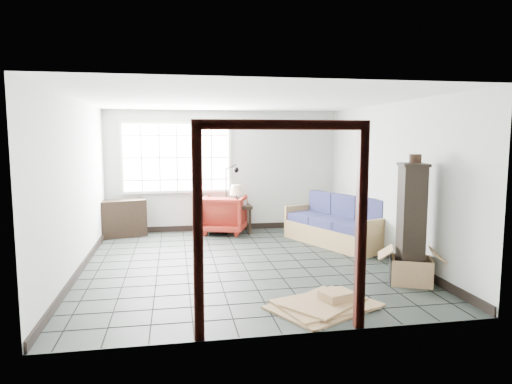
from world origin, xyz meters
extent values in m
plane|color=black|center=(0.00, 0.00, 0.00)|extent=(5.50, 5.50, 0.00)
cube|color=#A7ACA5|center=(0.00, 2.75, 1.30)|extent=(5.00, 0.02, 2.60)
cube|color=#A7ACA5|center=(0.00, -2.75, 1.30)|extent=(5.00, 0.02, 2.60)
cube|color=#A7ACA5|center=(-2.50, 0.00, 1.30)|extent=(0.02, 5.50, 2.60)
cube|color=#A7ACA5|center=(2.50, 0.00, 1.30)|extent=(0.02, 5.50, 2.60)
cube|color=white|center=(0.00, 0.00, 2.60)|extent=(5.00, 5.50, 0.02)
cube|color=black|center=(0.00, 2.73, 0.06)|extent=(4.95, 0.03, 0.12)
cube|color=black|center=(-2.48, 0.00, 0.06)|extent=(0.03, 5.45, 0.12)
cube|color=black|center=(2.48, 0.00, 0.06)|extent=(0.03, 5.45, 0.12)
cube|color=silver|center=(-1.00, 2.71, 1.60)|extent=(2.32, 0.06, 1.52)
cube|color=white|center=(-1.00, 2.67, 1.60)|extent=(2.20, 0.02, 1.40)
cube|color=#37110C|center=(-0.85, -2.70, 1.05)|extent=(0.10, 0.08, 2.10)
cube|color=#37110C|center=(0.85, -2.70, 1.05)|extent=(0.10, 0.08, 2.10)
cube|color=#37110C|center=(0.00, -2.70, 2.15)|extent=(1.80, 0.08, 0.10)
cube|color=olive|center=(1.91, 0.99, 0.18)|extent=(1.52, 2.13, 0.36)
cube|color=olive|center=(2.32, 0.06, 0.32)|extent=(0.75, 0.37, 0.63)
cube|color=olive|center=(1.50, 1.92, 0.32)|extent=(0.75, 0.37, 0.63)
cube|color=olive|center=(2.24, 1.13, 0.54)|extent=(0.87, 1.84, 0.69)
cube|color=#17173A|center=(2.16, 0.39, 0.44)|extent=(0.91, 0.87, 0.16)
cube|color=#17173A|center=(2.42, 0.50, 0.67)|extent=(0.38, 0.64, 0.51)
cube|color=#17173A|center=(1.89, 0.98, 0.44)|extent=(0.91, 0.87, 0.16)
cube|color=#17173A|center=(2.16, 1.10, 0.67)|extent=(0.38, 0.64, 0.51)
cube|color=#17173A|center=(1.63, 1.58, 0.44)|extent=(0.91, 0.87, 0.16)
cube|color=#17173A|center=(1.89, 1.70, 0.67)|extent=(0.38, 0.64, 0.51)
imported|color=maroon|center=(-0.03, 2.40, 0.44)|extent=(1.08, 1.04, 0.89)
cube|color=black|center=(0.26, 2.40, 0.56)|extent=(0.55, 0.55, 0.07)
cube|color=black|center=(0.05, 2.18, 0.27)|extent=(0.05, 0.05, 0.54)
cube|color=black|center=(0.48, 2.19, 0.27)|extent=(0.05, 0.05, 0.54)
cube|color=black|center=(0.04, 2.61, 0.27)|extent=(0.05, 0.05, 0.54)
cube|color=black|center=(0.48, 2.62, 0.27)|extent=(0.05, 0.05, 0.54)
cylinder|color=black|center=(0.23, 2.46, 0.67)|extent=(0.13, 0.13, 0.15)
cylinder|color=black|center=(0.23, 2.46, 0.80)|extent=(0.03, 0.03, 0.11)
cone|color=beige|center=(0.23, 2.46, 0.91)|extent=(0.35, 0.35, 0.21)
cube|color=silver|center=(0.31, 2.47, 0.65)|extent=(0.32, 0.28, 0.10)
cylinder|color=black|center=(0.17, 2.50, 0.65)|extent=(0.03, 0.06, 0.06)
cylinder|color=black|center=(0.01, 2.40, 0.01)|extent=(0.25, 0.25, 0.03)
cylinder|color=black|center=(0.01, 2.40, 0.70)|extent=(0.02, 0.02, 1.36)
cylinder|color=black|center=(0.11, 2.34, 1.41)|extent=(0.23, 0.05, 0.12)
sphere|color=black|center=(0.21, 2.29, 1.35)|extent=(0.14, 0.14, 0.12)
cube|color=black|center=(-2.15, 2.40, 0.38)|extent=(1.04, 0.64, 0.76)
cube|color=black|center=(-2.15, 2.40, 0.39)|extent=(0.96, 0.57, 0.03)
cube|color=black|center=(2.15, -1.39, 0.83)|extent=(0.40, 0.48, 1.66)
cube|color=black|center=(2.15, -1.39, 1.66)|extent=(0.45, 0.53, 0.04)
cylinder|color=black|center=(2.17, -1.39, 1.74)|extent=(0.20, 0.20, 0.12)
cube|color=brown|center=(2.15, -1.43, 0.01)|extent=(0.66, 0.61, 0.02)
cube|color=black|center=(1.90, -1.33, 0.18)|extent=(0.19, 0.40, 0.36)
cube|color=brown|center=(2.40, -1.54, 0.18)|extent=(0.19, 0.40, 0.36)
cube|color=brown|center=(2.06, -1.63, 0.18)|extent=(0.50, 0.23, 0.36)
cube|color=brown|center=(2.24, -1.24, 0.18)|extent=(0.50, 0.23, 0.36)
cube|color=brown|center=(1.84, -1.30, 0.43)|extent=(0.36, 0.47, 0.15)
cube|color=brown|center=(2.46, -1.57, 0.43)|extent=(0.36, 0.47, 0.15)
cube|color=brown|center=(0.67, -2.08, 0.01)|extent=(1.51, 1.36, 0.03)
cube|color=brown|center=(0.67, -2.08, 0.04)|extent=(1.27, 1.09, 0.03)
cube|color=brown|center=(0.67, -2.08, 0.06)|extent=(1.15, 1.09, 0.03)
cube|color=brown|center=(0.83, -2.07, 0.13)|extent=(0.44, 0.39, 0.10)
camera|label=1|loc=(-1.07, -7.12, 2.03)|focal=32.00mm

